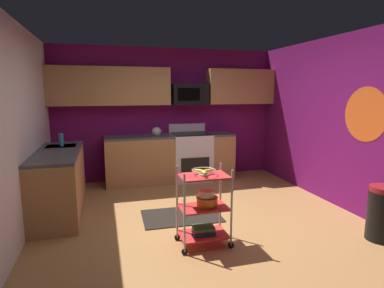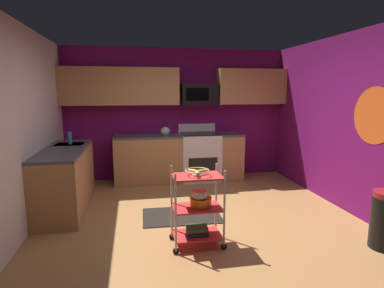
% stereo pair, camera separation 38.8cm
% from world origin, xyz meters
% --- Properties ---
extents(floor, '(4.40, 4.80, 0.04)m').
position_xyz_m(floor, '(0.00, 0.00, -0.02)').
color(floor, '#A87542').
rests_on(floor, ground).
extents(wall_back, '(4.52, 0.06, 2.60)m').
position_xyz_m(wall_back, '(0.00, 2.43, 1.30)').
color(wall_back, '#6B1156').
rests_on(wall_back, ground).
extents(wall_left, '(0.06, 4.80, 2.60)m').
position_xyz_m(wall_left, '(-2.23, 0.00, 1.30)').
color(wall_left, silver).
rests_on(wall_left, ground).
extents(wall_right, '(0.06, 4.80, 2.60)m').
position_xyz_m(wall_right, '(2.23, 0.00, 1.30)').
color(wall_right, '#6B1156').
rests_on(wall_right, ground).
extents(wall_flower_decal, '(0.00, 0.75, 0.75)m').
position_xyz_m(wall_flower_decal, '(2.20, -0.37, 1.45)').
color(wall_flower_decal, '#E5591E').
extents(counter_run, '(3.45, 2.39, 0.92)m').
position_xyz_m(counter_run, '(-0.80, 1.60, 0.46)').
color(counter_run, '#B27F4C').
rests_on(counter_run, ground).
extents(oven_range, '(0.76, 0.65, 1.10)m').
position_xyz_m(oven_range, '(0.41, 2.10, 0.48)').
color(oven_range, white).
rests_on(oven_range, ground).
extents(upper_cabinets, '(4.40, 0.33, 0.70)m').
position_xyz_m(upper_cabinets, '(-0.09, 2.23, 1.85)').
color(upper_cabinets, '#B27F4C').
extents(microwave, '(0.70, 0.39, 0.40)m').
position_xyz_m(microwave, '(0.41, 2.21, 1.70)').
color(microwave, black).
extents(rolling_cart, '(0.61, 0.38, 0.91)m').
position_xyz_m(rolling_cart, '(-0.19, -0.60, 0.45)').
color(rolling_cart, silver).
rests_on(rolling_cart, ground).
extents(fruit_bowl, '(0.27, 0.27, 0.07)m').
position_xyz_m(fruit_bowl, '(-0.19, -0.60, 0.88)').
color(fruit_bowl, silver).
rests_on(fruit_bowl, rolling_cart).
extents(mixing_bowl_large, '(0.25, 0.25, 0.11)m').
position_xyz_m(mixing_bowl_large, '(-0.14, -0.60, 0.52)').
color(mixing_bowl_large, orange).
rests_on(mixing_bowl_large, rolling_cart).
extents(mixing_bowl_small, '(0.18, 0.18, 0.08)m').
position_xyz_m(mixing_bowl_small, '(-0.16, -0.61, 0.62)').
color(mixing_bowl_small, silver).
rests_on(mixing_bowl_small, rolling_cart).
extents(book_stack, '(0.26, 0.20, 0.09)m').
position_xyz_m(book_stack, '(-0.19, -0.60, 0.17)').
color(book_stack, '#1E4C8C').
rests_on(book_stack, rolling_cart).
extents(kettle, '(0.21, 0.18, 0.26)m').
position_xyz_m(kettle, '(-0.27, 2.10, 1.00)').
color(kettle, beige).
rests_on(kettle, counter_run).
extents(dish_soap_bottle, '(0.06, 0.06, 0.20)m').
position_xyz_m(dish_soap_bottle, '(-1.89, 1.33, 1.02)').
color(dish_soap_bottle, '#2D8CBF').
rests_on(dish_soap_bottle, counter_run).
extents(trash_can, '(0.34, 0.42, 0.66)m').
position_xyz_m(trash_can, '(1.90, -1.06, 0.33)').
color(trash_can, black).
rests_on(trash_can, ground).
extents(floor_rug, '(1.12, 0.73, 0.01)m').
position_xyz_m(floor_rug, '(-0.23, 0.28, 0.01)').
color(floor_rug, black).
rests_on(floor_rug, ground).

